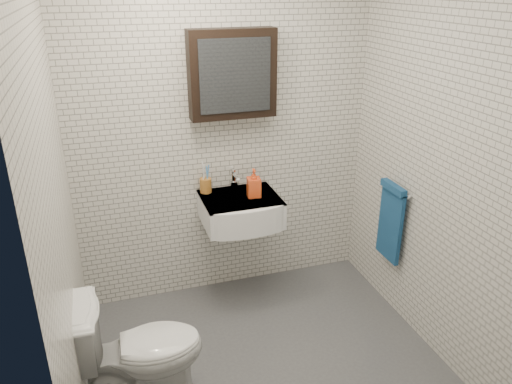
% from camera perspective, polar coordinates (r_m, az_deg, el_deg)
% --- Properties ---
extents(ground, '(2.20, 2.00, 0.01)m').
position_cam_1_polar(ground, '(3.42, 1.36, -18.94)').
color(ground, '#494B50').
rests_on(ground, ground).
extents(room_shell, '(2.22, 2.02, 2.51)m').
position_cam_1_polar(room_shell, '(2.67, 1.66, 5.00)').
color(room_shell, silver).
rests_on(room_shell, ground).
extents(washbasin, '(0.55, 0.50, 0.20)m').
position_cam_1_polar(washbasin, '(3.60, -1.62, -2.19)').
color(washbasin, white).
rests_on(washbasin, room_shell).
extents(faucet, '(0.06, 0.20, 0.15)m').
position_cam_1_polar(faucet, '(3.70, -2.51, 1.31)').
color(faucet, silver).
rests_on(faucet, washbasin).
extents(mirror_cabinet, '(0.60, 0.15, 0.60)m').
position_cam_1_polar(mirror_cabinet, '(3.48, -2.72, 13.30)').
color(mirror_cabinet, black).
rests_on(mirror_cabinet, room_shell).
extents(towel_rail, '(0.09, 0.30, 0.58)m').
position_cam_1_polar(towel_rail, '(3.68, 15.17, -2.96)').
color(towel_rail, silver).
rests_on(towel_rail, room_shell).
extents(toothbrush_cup, '(0.11, 0.11, 0.23)m').
position_cam_1_polar(toothbrush_cup, '(3.67, -5.78, 0.85)').
color(toothbrush_cup, '#A26728').
rests_on(toothbrush_cup, washbasin).
extents(soap_bottle, '(0.11, 0.11, 0.21)m').
position_cam_1_polar(soap_bottle, '(3.56, -0.25, 1.04)').
color(soap_bottle, orange).
rests_on(soap_bottle, washbasin).
extents(toilet, '(0.73, 0.43, 0.74)m').
position_cam_1_polar(toilet, '(3.02, -13.32, -17.27)').
color(toilet, white).
rests_on(toilet, ground).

